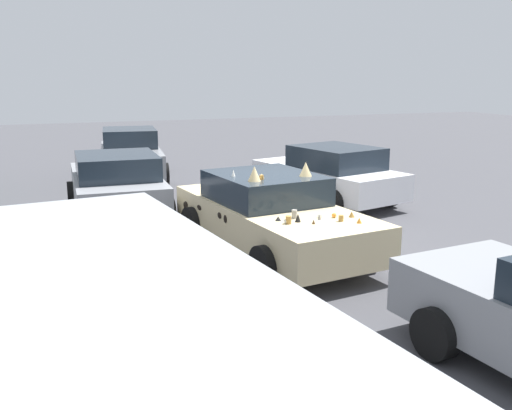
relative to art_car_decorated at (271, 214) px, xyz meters
name	(u,v)px	position (x,y,z in m)	size (l,w,h in m)	color
ground_plane	(272,253)	(-0.05, -0.01, -0.70)	(60.00, 60.00, 0.00)	#47474C
art_car_decorated	(271,214)	(0.00, 0.00, 0.00)	(4.77, 2.51, 1.63)	beige
parked_sedan_behind_left	(117,186)	(3.42, 2.21, 0.04)	(4.11, 2.12, 1.47)	gray
parked_sedan_behind_right	(131,154)	(8.36, 1.14, 0.04)	(4.28, 2.29, 1.48)	gray
parked_sedan_far_right	(329,174)	(3.29, -2.89, 0.01)	(4.30, 2.68, 1.41)	white
parked_sedan_near_right	(106,310)	(-3.32, 3.21, 0.01)	(4.47, 2.51, 1.40)	black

